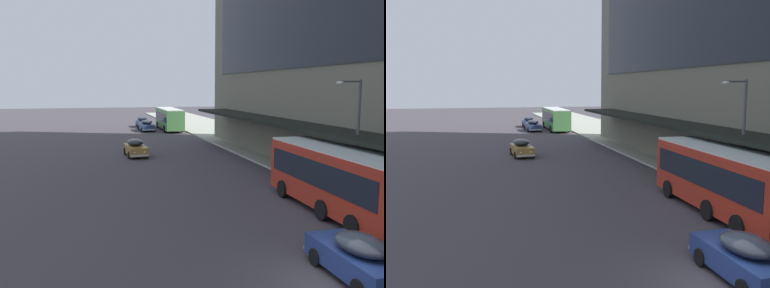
{
  "view_description": "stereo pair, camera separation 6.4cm",
  "coord_description": "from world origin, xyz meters",
  "views": [
    {
      "loc": [
        -7.75,
        -11.36,
        6.39
      ],
      "look_at": [
        0.14,
        20.26,
        1.98
      ],
      "focal_mm": 40.0,
      "sensor_mm": 36.0,
      "label": 1
    },
    {
      "loc": [
        -7.68,
        -11.38,
        6.39
      ],
      "look_at": [
        0.14,
        20.26,
        1.98
      ],
      "focal_mm": 40.0,
      "sensor_mm": 36.0,
      "label": 2
    }
  ],
  "objects": [
    {
      "name": "sedan_lead_near",
      "position": [
        -3.36,
        27.73,
        0.77
      ],
      "size": [
        1.99,
        4.46,
        1.57
      ],
      "color": "olive",
      "rests_on": "ground"
    },
    {
      "name": "sedan_far_back",
      "position": [
        0.9,
        0.44,
        0.77
      ],
      "size": [
        1.82,
        4.29,
        1.57
      ],
      "color": "navy",
      "rests_on": "ground"
    },
    {
      "name": "sedan_trailing_near",
      "position": [
        0.94,
        56.09,
        0.78
      ],
      "size": [
        1.95,
        4.38,
        1.6
      ],
      "color": "navy",
      "rests_on": "ground"
    },
    {
      "name": "transit_bus_kerbside_front",
      "position": [
        4.16,
        50.14,
        1.82
      ],
      "size": [
        2.88,
        10.55,
        3.16
      ],
      "color": "#52954D",
      "rests_on": "ground"
    },
    {
      "name": "transit_bus_kerbside_rear",
      "position": [
        4.37,
        7.18,
        1.9
      ],
      "size": [
        2.86,
        10.64,
        3.33
      ],
      "color": "#B22C1C",
      "rests_on": "ground"
    },
    {
      "name": "ground",
      "position": [
        0.0,
        0.0,
        0.0
      ],
      "size": [
        240.0,
        240.0,
        0.0
      ],
      "primitive_type": "plane",
      "color": "#413B42"
    },
    {
      "name": "street_lamp",
      "position": [
        6.16,
        8.49,
        4.01
      ],
      "size": [
        1.5,
        0.28,
        6.6
      ],
      "color": "#4C4C51",
      "rests_on": "sidewalk_kerb"
    },
    {
      "name": "sedan_second_mid",
      "position": [
        0.74,
        49.84,
        0.79
      ],
      "size": [
        2.06,
        4.93,
        1.6
      ],
      "color": "navy",
      "rests_on": "ground"
    }
  ]
}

